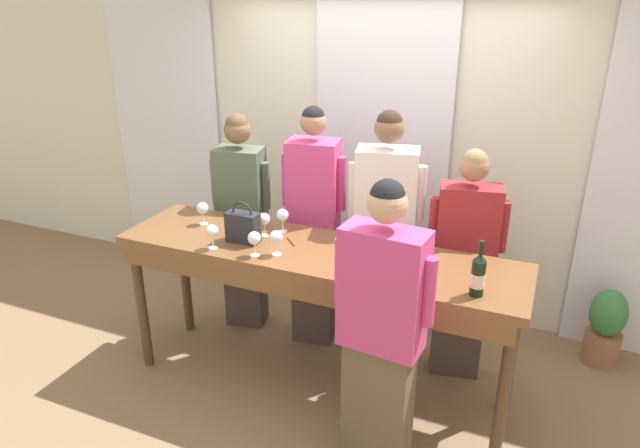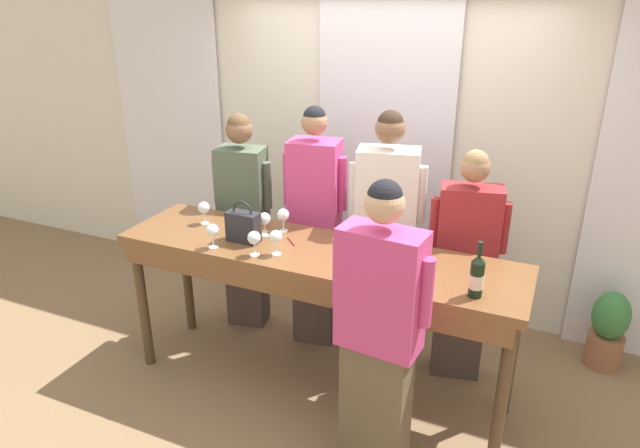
{
  "view_description": "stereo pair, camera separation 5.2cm",
  "coord_description": "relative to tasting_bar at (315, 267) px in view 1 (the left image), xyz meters",
  "views": [
    {
      "loc": [
        1.29,
        -2.98,
        2.57
      ],
      "look_at": [
        0.0,
        0.07,
        1.19
      ],
      "focal_mm": 32.0,
      "sensor_mm": 36.0,
      "label": 1
    },
    {
      "loc": [
        1.34,
        -2.96,
        2.57
      ],
      "look_at": [
        0.0,
        0.07,
        1.19
      ],
      "focal_mm": 32.0,
      "sensor_mm": 36.0,
      "label": 2
    }
  ],
  "objects": [
    {
      "name": "guest_olive_jacket",
      "position": [
        -0.86,
        0.57,
        -0.04
      ],
      "size": [
        0.47,
        0.31,
        1.73
      ],
      "color": "#473833",
      "rests_on": "ground_plane"
    },
    {
      "name": "curtain_panel_left",
      "position": [
        -2.09,
        1.34,
        0.41
      ],
      "size": [
        1.1,
        0.03,
        2.69
      ],
      "color": "white",
      "rests_on": "ground_plane"
    },
    {
      "name": "guest_pink_top",
      "position": [
        -0.25,
        0.57,
        0.01
      ],
      "size": [
        0.47,
        0.31,
        1.83
      ],
      "color": "#473833",
      "rests_on": "ground_plane"
    },
    {
      "name": "wine_glass_back_left",
      "position": [
        -0.2,
        -0.14,
        0.23
      ],
      "size": [
        0.08,
        0.08,
        0.16
      ],
      "color": "white",
      "rests_on": "tasting_bar"
    },
    {
      "name": "handbag",
      "position": [
        -0.48,
        -0.05,
        0.22
      ],
      "size": [
        0.21,
        0.1,
        0.28
      ],
      "color": "#232328",
      "rests_on": "tasting_bar"
    },
    {
      "name": "wine_bottle",
      "position": [
        1.02,
        -0.16,
        0.23
      ],
      "size": [
        0.08,
        0.08,
        0.32
      ],
      "color": "black",
      "rests_on": "tasting_bar"
    },
    {
      "name": "wine_glass_center_mid",
      "position": [
        -0.89,
        0.1,
        0.23
      ],
      "size": [
        0.08,
        0.08,
        0.16
      ],
      "color": "white",
      "rests_on": "tasting_bar"
    },
    {
      "name": "curtain_panel_center",
      "position": [
        0.0,
        1.34,
        0.41
      ],
      "size": [
        1.1,
        0.03,
        2.69
      ],
      "color": "white",
      "rests_on": "ground_plane"
    },
    {
      "name": "tasting_bar",
      "position": [
        0.0,
        0.0,
        0.0
      ],
      "size": [
        2.61,
        0.67,
        1.04
      ],
      "color": "brown",
      "rests_on": "ground_plane"
    },
    {
      "name": "guest_cream_sweater",
      "position": [
        0.28,
        0.57,
        0.01
      ],
      "size": [
        0.53,
        0.33,
        1.85
      ],
      "color": "#383D51",
      "rests_on": "ground_plane"
    },
    {
      "name": "wine_glass_front_mid",
      "position": [
        0.75,
        -0.23,
        0.23
      ],
      "size": [
        0.08,
        0.08,
        0.16
      ],
      "color": "white",
      "rests_on": "tasting_bar"
    },
    {
      "name": "ground_plane",
      "position": [
        0.0,
        0.02,
        -0.93
      ],
      "size": [
        18.0,
        18.0,
        0.0
      ],
      "primitive_type": "plane",
      "color": "#846647"
    },
    {
      "name": "wine_glass_center_right",
      "position": [
        -0.4,
        0.09,
        0.23
      ],
      "size": [
        0.08,
        0.08,
        0.16
      ],
      "color": "white",
      "rests_on": "tasting_bar"
    },
    {
      "name": "potted_plant",
      "position": [
        1.82,
        1.09,
        -0.63
      ],
      "size": [
        0.26,
        0.26,
        0.6
      ],
      "color": "#935B3D",
      "rests_on": "ground_plane"
    },
    {
      "name": "napkin",
      "position": [
        0.31,
        -0.01,
        0.11
      ],
      "size": [
        0.15,
        0.15,
        0.0
      ],
      "color": "white",
      "rests_on": "tasting_bar"
    },
    {
      "name": "wine_glass_front_left",
      "position": [
        -0.31,
        -0.2,
        0.23
      ],
      "size": [
        0.08,
        0.08,
        0.16
      ],
      "color": "white",
      "rests_on": "tasting_bar"
    },
    {
      "name": "wine_glass_center_left",
      "position": [
        -0.61,
        -0.21,
        0.23
      ],
      "size": [
        0.08,
        0.08,
        0.16
      ],
      "color": "white",
      "rests_on": "tasting_bar"
    },
    {
      "name": "guest_striped_shirt",
      "position": [
        0.84,
        0.57,
        -0.08
      ],
      "size": [
        0.51,
        0.28,
        1.65
      ],
      "color": "#473833",
      "rests_on": "ground_plane"
    },
    {
      "name": "host_pouring",
      "position": [
        0.6,
        -0.51,
        -0.03
      ],
      "size": [
        0.55,
        0.25,
        1.75
      ],
      "color": "brown",
      "rests_on": "ground_plane"
    },
    {
      "name": "wall_back",
      "position": [
        0.0,
        1.4,
        0.47
      ],
      "size": [
        12.0,
        0.06,
        2.8
      ],
      "color": "silver",
      "rests_on": "ground_plane"
    },
    {
      "name": "wine_glass_front_right",
      "position": [
        -0.32,
        0.2,
        0.23
      ],
      "size": [
        0.08,
        0.08,
        0.16
      ],
      "color": "white",
      "rests_on": "tasting_bar"
    },
    {
      "name": "pen",
      "position": [
        -0.19,
        0.06,
        0.12
      ],
      "size": [
        0.1,
        0.1,
        0.01
      ],
      "color": "maroon",
      "rests_on": "tasting_bar"
    }
  ]
}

